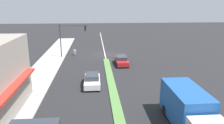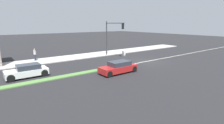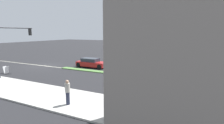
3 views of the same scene
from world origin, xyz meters
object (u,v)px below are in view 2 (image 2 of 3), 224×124
Objects in this scene: pedestrian at (35,54)px; hatchback_red at (118,67)px; traffic_signal_main at (112,33)px; van_white at (27,71)px; warning_aframe_sign at (124,53)px.

hatchback_red is (-11.99, -5.84, -0.39)m from pedestrian.
traffic_signal_main is 1.29× the size of hatchback_red.
van_white is at bearing 62.44° from hatchback_red.
pedestrian is at bearing 71.76° from traffic_signal_main.
traffic_signal_main is 1.40× the size of van_white.
pedestrian reaches higher than hatchback_red.
hatchback_red reaches higher than warning_aframe_sign.
warning_aframe_sign is at bearing -108.05° from pedestrian.
van_white is at bearing 161.11° from pedestrian.
hatchback_red is at bearing 136.16° from warning_aframe_sign.
warning_aframe_sign is at bearing -107.02° from traffic_signal_main.
traffic_signal_main is 4.11m from warning_aframe_sign.
van_white is 0.92× the size of hatchback_red.
hatchback_red is (-4.40, -8.43, -0.01)m from van_white.
pedestrian is 13.91m from warning_aframe_sign.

